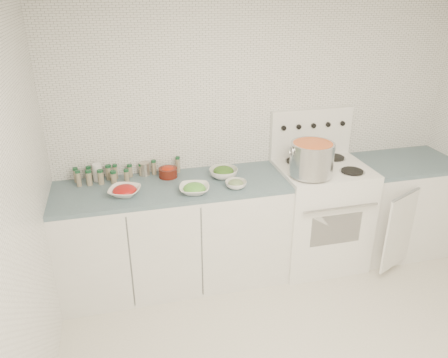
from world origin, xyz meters
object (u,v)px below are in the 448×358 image
at_px(bowl_tomato, 125,191).
at_px(stock_pot, 312,158).
at_px(stove, 318,211).
at_px(bowl_snowpea, 194,189).

bearing_deg(bowl_tomato, stock_pot, -3.03).
relative_size(stock_pot, bowl_tomato, 1.23).
relative_size(stove, stock_pot, 3.68).
distance_m(bowl_tomato, bowl_snowpea, 0.53).
bearing_deg(bowl_tomato, bowl_snowpea, -9.73).
distance_m(stove, bowl_tomato, 1.73).
height_order(stove, bowl_snowpea, stove).
height_order(stove, stock_pot, stove).
xyz_separation_m(stove, stock_pot, (-0.19, -0.16, 0.59)).
bearing_deg(bowl_tomato, stove, 2.67).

